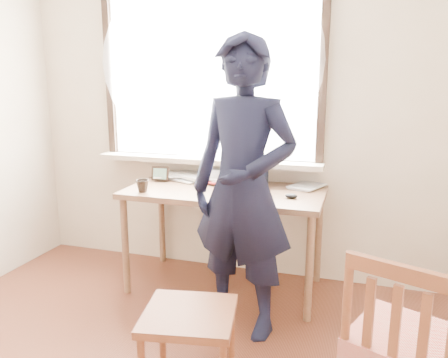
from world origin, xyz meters
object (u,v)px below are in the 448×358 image
(mug_white, at_px, (214,176))
(work_chair, at_px, (189,325))
(desk, at_px, (225,200))
(laptop, at_px, (244,185))
(side_chair, at_px, (405,353))
(person, at_px, (243,189))
(mug_dark, at_px, (143,186))

(mug_white, bearing_deg, work_chair, -76.25)
(desk, xyz_separation_m, mug_white, (-0.15, 0.21, 0.13))
(work_chair, bearing_deg, laptop, 91.73)
(desk, bearing_deg, side_chair, -47.77)
(work_chair, bearing_deg, mug_white, 103.75)
(person, bearing_deg, mug_white, 131.99)
(desk, relative_size, mug_dark, 15.08)
(work_chair, relative_size, person, 0.28)
(mug_white, distance_m, work_chair, 1.49)
(desk, xyz_separation_m, mug_dark, (-0.54, -0.25, 0.12))
(laptop, xyz_separation_m, mug_dark, (-0.69, -0.21, -0.01))
(mug_dark, relative_size, person, 0.05)
(desk, height_order, laptop, laptop)
(person, bearing_deg, laptop, 115.55)
(laptop, height_order, side_chair, laptop)
(mug_white, xyz_separation_m, side_chair, (1.31, -1.48, -0.34))
(mug_white, relative_size, person, 0.07)
(desk, height_order, mug_dark, mug_dark)
(desk, relative_size, side_chair, 1.56)
(work_chair, bearing_deg, mug_dark, 128.02)
(desk, distance_m, laptop, 0.21)
(desk, distance_m, side_chair, 1.73)
(side_chair, bearing_deg, work_chair, 174.25)
(work_chair, bearing_deg, person, 82.65)
(laptop, bearing_deg, mug_white, 141.78)
(mug_white, xyz_separation_m, person, (0.43, -0.71, 0.09))
(desk, bearing_deg, mug_dark, -155.66)
(desk, height_order, person, person)
(work_chair, distance_m, person, 0.87)
(person, bearing_deg, side_chair, -30.20)
(work_chair, relative_size, side_chair, 0.55)
(side_chair, bearing_deg, desk, 132.23)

